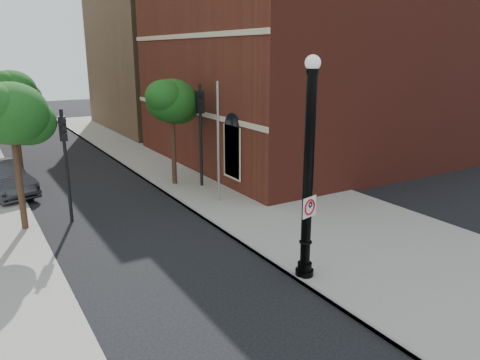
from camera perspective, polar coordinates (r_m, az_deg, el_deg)
ground at (r=13.56m, az=-0.03°, el=-14.26°), size 120.00×120.00×0.00m
sidewalk_right at (r=24.36m, az=0.03°, el=-0.41°), size 8.00×60.00×0.12m
curb_edge at (r=22.67m, az=-8.57°, el=-1.78°), size 0.10×60.00×0.14m
brick_wall_building at (r=32.66m, az=11.93°, el=14.32°), size 22.30×16.30×12.50m
bg_building_tan_b at (r=45.76m, az=-2.17°, el=15.79°), size 22.00×14.00×14.00m
lamppost at (r=13.64m, az=8.29°, el=-0.27°), size 0.56×0.56×6.63m
no_parking_sign at (r=13.69m, az=8.47°, el=-3.25°), size 0.60×0.19×0.62m
parked_car at (r=25.11m, az=-27.22°, el=0.10°), size 3.08×5.22×1.62m
traffic_signal_left at (r=19.59m, az=-20.59°, el=3.76°), size 0.32×0.39×4.58m
traffic_signal_right at (r=23.17m, az=-4.84°, el=7.41°), size 0.33×0.43×5.19m
utility_pole at (r=20.76m, az=-2.68°, el=4.39°), size 0.11×0.11×5.48m
street_tree_a at (r=19.00m, az=-26.06°, el=7.14°), size 3.15×2.85×5.68m
street_tree_b at (r=29.68m, az=-25.99°, el=9.66°), size 3.17×2.87×5.71m
street_tree_c at (r=23.68m, az=-8.28°, el=9.38°), size 3.01×2.72×5.42m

